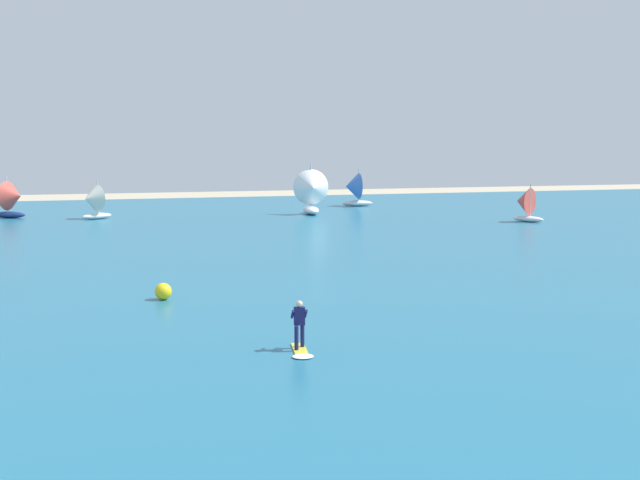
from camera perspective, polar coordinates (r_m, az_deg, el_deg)
name	(u,v)px	position (r m, az deg, el deg)	size (l,w,h in m)	color
ocean	(205,236)	(57.60, -8.88, 0.28)	(160.00, 90.00, 0.10)	#236B89
kitesurfer	(300,333)	(24.56, -1.55, -7.23)	(0.88, 2.02, 1.67)	yellow
sailboat_mid_left	(312,191)	(75.02, -0.63, 3.77)	(3.89, 4.52, 5.16)	white
sailboat_heeled_over	(92,202)	(73.31, -17.19, 2.85)	(3.31, 3.01, 3.68)	white
sailboat_outermost	(13,199)	(77.21, -22.63, 2.94)	(3.61, 3.24, 4.02)	navy
sailboat_far_right	(524,204)	(70.37, 15.51, 2.68)	(2.86, 3.15, 3.50)	white
sailboat_trailing	(353,189)	(86.16, 2.58, 3.94)	(3.72, 3.16, 4.33)	silver
marker_buoy	(163,291)	(33.55, -12.02, -3.90)	(0.75, 0.75, 0.75)	yellow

